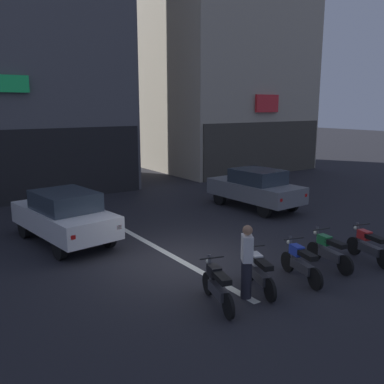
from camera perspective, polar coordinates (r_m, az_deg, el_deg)
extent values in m
plane|color=#232328|center=(11.65, -1.40, -9.40)|extent=(120.00, 120.00, 0.00)
cube|color=silver|center=(16.76, -12.67, -3.06)|extent=(0.20, 18.00, 0.01)
cube|color=#56565B|center=(24.10, -23.10, 20.34)|extent=(9.11, 8.96, 16.36)
cube|color=black|center=(19.55, -18.86, 3.45)|extent=(8.75, 0.10, 3.20)
cube|color=#1EE566|center=(19.00, -23.63, 13.33)|extent=(1.57, 0.16, 0.69)
cube|color=#B2A893|center=(29.52, 3.62, 16.68)|extent=(9.60, 9.28, 13.53)
cube|color=#3E3A33|center=(26.00, 9.87, 5.81)|extent=(9.22, 0.10, 3.20)
cube|color=red|center=(25.80, 10.15, 11.74)|extent=(1.74, 0.16, 1.03)
cylinder|color=black|center=(14.56, -21.83, -4.59)|extent=(0.26, 0.66, 0.64)
cylinder|color=black|center=(15.12, -16.32, -3.62)|extent=(0.26, 0.66, 0.64)
cylinder|color=black|center=(12.24, -17.56, -7.31)|extent=(0.26, 0.66, 0.64)
cylinder|color=black|center=(12.90, -11.26, -6.00)|extent=(0.26, 0.66, 0.64)
cube|color=silver|center=(13.55, -16.98, -3.53)|extent=(2.27, 4.29, 0.66)
cube|color=#2D3842|center=(13.28, -16.86, -1.12)|extent=(1.79, 2.15, 0.56)
cube|color=red|center=(11.49, -15.88, -5.93)|extent=(0.15, 0.08, 0.12)
cube|color=red|center=(12.13, -9.90, -4.71)|extent=(0.15, 0.08, 0.12)
cylinder|color=black|center=(17.99, 3.78, -0.75)|extent=(0.21, 0.65, 0.64)
cylinder|color=black|center=(19.02, 7.33, -0.14)|extent=(0.21, 0.65, 0.64)
cylinder|color=black|center=(16.16, 9.80, -2.33)|extent=(0.21, 0.65, 0.64)
cylinder|color=black|center=(17.30, 13.33, -1.55)|extent=(0.21, 0.65, 0.64)
cube|color=slate|center=(17.49, 8.50, 0.22)|extent=(1.94, 4.17, 0.66)
cube|color=#2D3842|center=(17.28, 8.92, 2.13)|extent=(1.63, 2.03, 0.56)
cube|color=red|center=(15.64, 11.95, -1.08)|extent=(0.14, 0.07, 0.12)
cube|color=red|center=(16.70, 15.14, -0.43)|extent=(0.14, 0.07, 0.12)
cylinder|color=black|center=(9.66, 2.16, -12.32)|extent=(0.21, 0.52, 0.52)
cylinder|color=black|center=(8.70, 4.95, -15.21)|extent=(0.21, 0.52, 0.52)
cube|color=#38383D|center=(9.09, 3.61, -13.19)|extent=(0.39, 0.76, 0.22)
cube|color=black|center=(8.81, 4.03, -11.53)|extent=(0.37, 0.64, 0.12)
cube|color=black|center=(9.17, 3.01, -10.69)|extent=(0.31, 0.41, 0.24)
cylinder|color=#4C4C51|center=(9.39, 2.51, -10.59)|extent=(0.13, 0.25, 0.70)
cylinder|color=black|center=(9.20, 2.71, -8.92)|extent=(0.54, 0.18, 0.04)
sphere|color=silver|center=(9.44, 2.24, -9.38)|extent=(0.12, 0.12, 0.12)
cylinder|color=black|center=(10.45, 7.72, -10.51)|extent=(0.23, 0.52, 0.52)
cylinder|color=black|center=(9.50, 10.54, -12.97)|extent=(0.23, 0.52, 0.52)
cube|color=#38383D|center=(9.88, 9.20, -11.21)|extent=(0.42, 0.76, 0.22)
cube|color=black|center=(9.62, 9.67, -9.63)|extent=(0.40, 0.64, 0.12)
cube|color=silver|center=(9.98, 8.63, -8.92)|extent=(0.32, 0.41, 0.24)
cylinder|color=#4C4C51|center=(10.19, 8.11, -8.87)|extent=(0.14, 0.25, 0.70)
cylinder|color=black|center=(10.01, 8.35, -7.30)|extent=(0.53, 0.21, 0.04)
sphere|color=silver|center=(10.24, 7.85, -7.76)|extent=(0.12, 0.12, 0.12)
cylinder|color=black|center=(11.16, 12.83, -9.23)|extent=(0.19, 0.52, 0.52)
cylinder|color=black|center=(10.29, 16.38, -11.26)|extent=(0.19, 0.52, 0.52)
cube|color=#38383D|center=(10.64, 14.71, -9.75)|extent=(0.37, 0.76, 0.22)
cube|color=black|center=(10.40, 15.31, -8.23)|extent=(0.36, 0.64, 0.12)
cube|color=#233DB7|center=(10.73, 14.02, -7.66)|extent=(0.30, 0.40, 0.24)
cylinder|color=#4C4C51|center=(10.92, 13.35, -7.66)|extent=(0.13, 0.25, 0.70)
cylinder|color=black|center=(10.76, 13.67, -6.16)|extent=(0.54, 0.17, 0.04)
sphere|color=silver|center=(10.96, 13.03, -6.63)|extent=(0.12, 0.12, 0.12)
cylinder|color=black|center=(12.12, 16.23, -7.72)|extent=(0.15, 0.52, 0.52)
cylinder|color=black|center=(11.34, 20.08, -9.34)|extent=(0.15, 0.52, 0.52)
cube|color=#38383D|center=(11.65, 18.29, -8.07)|extent=(0.32, 0.76, 0.22)
cube|color=black|center=(11.43, 18.94, -6.64)|extent=(0.32, 0.63, 0.12)
cube|color=#1E7238|center=(11.72, 17.54, -6.19)|extent=(0.28, 0.39, 0.24)
cylinder|color=#4C4C51|center=(11.89, 16.81, -6.23)|extent=(0.11, 0.25, 0.70)
cylinder|color=black|center=(11.74, 17.16, -4.84)|extent=(0.55, 0.13, 0.04)
sphere|color=silver|center=(11.93, 16.45, -5.30)|extent=(0.12, 0.12, 0.12)
cylinder|color=black|center=(12.91, 21.10, -6.84)|extent=(0.19, 0.52, 0.52)
cube|color=#38383D|center=(12.45, 23.05, -7.14)|extent=(0.37, 0.76, 0.22)
cube|color=black|center=(12.24, 23.68, -5.79)|extent=(0.36, 0.64, 0.12)
cube|color=red|center=(12.53, 22.36, -5.39)|extent=(0.30, 0.40, 0.24)
cylinder|color=#4C4C51|center=(12.70, 21.67, -5.43)|extent=(0.12, 0.25, 0.70)
cylinder|color=black|center=(12.56, 22.02, -4.12)|extent=(0.54, 0.17, 0.04)
sphere|color=silver|center=(12.74, 21.34, -4.56)|extent=(0.12, 0.12, 0.12)
cylinder|color=#23232D|center=(9.52, 7.37, -11.68)|extent=(0.24, 0.24, 0.86)
cube|color=silver|center=(9.26, 7.49, -7.58)|extent=(0.38, 0.42, 0.58)
sphere|color=#9E7051|center=(9.13, 7.56, -5.15)|extent=(0.22, 0.22, 0.22)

